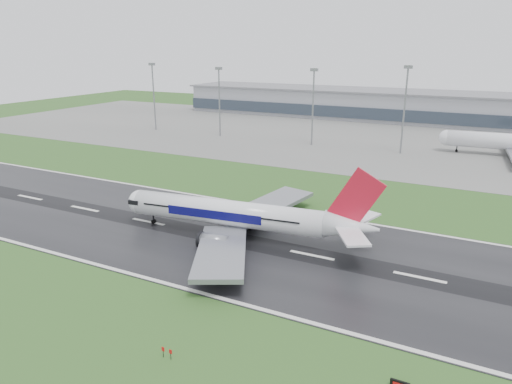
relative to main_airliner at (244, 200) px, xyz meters
The scene contains 10 objects.
ground 9.42m from the main_airliner, 147.51° to the right, with size 520.00×520.00×0.00m, color #27501D.
runway 9.37m from the main_airliner, 147.51° to the right, with size 400.00×45.00×0.10m, color black.
apron 122.96m from the main_airliner, 91.74° to the left, with size 400.00×130.00×0.08m, color slate.
terminal 182.67m from the main_airliner, 91.17° to the left, with size 240.00×36.00×15.00m, color #90919A.
main_airliner is the anchor object (origin of this frame).
runway_sign 50.64m from the main_airliner, 40.11° to the right, with size 2.30×0.26×1.04m, color black, non-canonical shape.
floodmast_0 140.44m from the main_airliner, 135.90° to the left, with size 0.64×0.64×30.21m, color gray.
floodmast_1 117.15m from the main_airliner, 123.43° to the left, with size 0.64×0.64×29.01m, color gray.
floodmast_2 100.01m from the main_airliner, 101.99° to the left, with size 0.64×0.64×29.35m, color gray.
floodmast_3 99.01m from the main_airliner, 81.35° to the left, with size 0.64×0.64×31.08m, color gray.
Camera 1 is at (47.32, -78.30, 38.78)m, focal length 32.63 mm.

